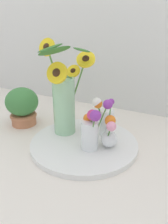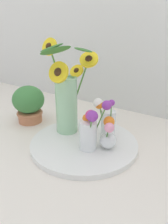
% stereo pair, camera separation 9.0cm
% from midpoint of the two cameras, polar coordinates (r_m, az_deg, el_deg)
% --- Properties ---
extents(ground_plane, '(6.00, 6.00, 0.00)m').
position_cam_midpoint_polar(ground_plane, '(0.93, -1.00, -10.36)').
color(ground_plane, silver).
extents(serving_tray, '(0.47, 0.47, 0.02)m').
position_cam_midpoint_polar(serving_tray, '(0.97, 2.69, -8.23)').
color(serving_tray, white).
rests_on(serving_tray, ground_plane).
extents(mason_jar_sunflowers, '(0.21, 0.23, 0.43)m').
position_cam_midpoint_polar(mason_jar_sunflowers, '(0.98, -1.97, 4.14)').
color(mason_jar_sunflowers, '#99CC9E').
rests_on(mason_jar_sunflowers, serving_tray).
extents(vase_small_center, '(0.11, 0.12, 0.21)m').
position_cam_midpoint_polar(vase_small_center, '(0.87, 4.50, -4.54)').
color(vase_small_center, white).
rests_on(vase_small_center, serving_tray).
extents(vase_bulb_right, '(0.07, 0.08, 0.14)m').
position_cam_midpoint_polar(vase_bulb_right, '(0.89, 9.27, -6.03)').
color(vase_bulb_right, white).
rests_on(vase_bulb_right, serving_tray).
extents(vase_small_back, '(0.10, 0.09, 0.19)m').
position_cam_midpoint_polar(vase_small_back, '(0.98, 8.46, -1.82)').
color(vase_small_back, white).
rests_on(vase_small_back, serving_tray).
extents(potted_plant, '(0.17, 0.17, 0.20)m').
position_cam_midpoint_polar(potted_plant, '(1.18, -12.14, 2.19)').
color(potted_plant, '#B7704C').
rests_on(potted_plant, ground_plane).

